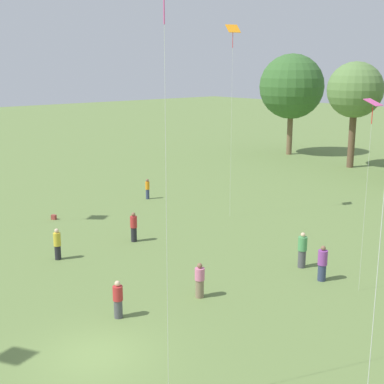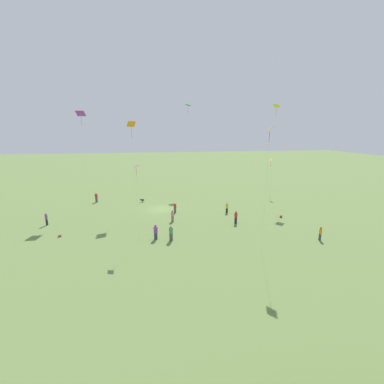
{
  "view_description": "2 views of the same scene",
  "coord_description": "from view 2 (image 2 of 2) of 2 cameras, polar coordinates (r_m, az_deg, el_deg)",
  "views": [
    {
      "loc": [
        15.59,
        -8.95,
        10.33
      ],
      "look_at": [
        -4.49,
        8.65,
        4.0
      ],
      "focal_mm": 50.0,
      "sensor_mm": 36.0,
      "label": 1
    },
    {
      "loc": [
        1.67,
        40.73,
        12.41
      ],
      "look_at": [
        -4.22,
        5.16,
        3.92
      ],
      "focal_mm": 24.0,
      "sensor_mm": 36.0,
      "label": 2
    }
  ],
  "objects": [
    {
      "name": "person_8",
      "position": [
        30.87,
        -8.08,
        -8.81
      ],
      "size": [
        0.66,
        0.66,
        1.8
      ],
      "rotation": [
        0.0,
        0.0,
        5.44
      ],
      "color": "#333D5B",
      "rests_on": "ground_plane"
    },
    {
      "name": "person_7",
      "position": [
        36.48,
        -4.35,
        -5.34
      ],
      "size": [
        0.46,
        0.46,
        1.65
      ],
      "rotation": [
        0.0,
        0.0,
        4.69
      ],
      "color": "#847056",
      "rests_on": "ground_plane"
    },
    {
      "name": "kite_7",
      "position": [
        52.85,
        17.1,
        6.55
      ],
      "size": [
        0.63,
        0.78,
        7.33
      ],
      "rotation": [
        0.0,
        0.0,
        0.9
      ],
      "color": "yellow",
      "rests_on": "ground_plane"
    },
    {
      "name": "kite_6",
      "position": [
        28.65,
        -12.31,
        4.75
      ],
      "size": [
        0.69,
        0.74,
        8.93
      ],
      "rotation": [
        0.0,
        0.0,
        0.88
      ],
      "color": "#E54C99",
      "rests_on": "ground_plane"
    },
    {
      "name": "person_5",
      "position": [
        40.27,
        -3.8,
        -3.52
      ],
      "size": [
        0.42,
        0.42,
        1.65
      ],
      "rotation": [
        0.0,
        0.0,
        1.57
      ],
      "color": "#4C4C51",
      "rests_on": "ground_plane"
    },
    {
      "name": "kite_4",
      "position": [
        43.6,
        -23.47,
        15.16
      ],
      "size": [
        1.35,
        1.17,
        15.45
      ],
      "rotation": [
        0.0,
        0.0,
        5.42
      ],
      "color": "purple",
      "rests_on": "ground_plane"
    },
    {
      "name": "picnic_bag_0",
      "position": [
        35.33,
        -27.33,
        -8.67
      ],
      "size": [
        0.41,
        0.38,
        0.22
      ],
      "rotation": [
        0.0,
        0.0,
        0.6
      ],
      "color": "#933833",
      "rests_on": "ground_plane"
    },
    {
      "name": "kite_8",
      "position": [
        40.73,
        -13.33,
        13.88
      ],
      "size": [
        1.38,
        1.21,
        13.93
      ],
      "rotation": [
        0.0,
        0.0,
        5.82
      ],
      "color": "orange",
      "rests_on": "ground_plane"
    },
    {
      "name": "ground_plane",
      "position": [
        42.61,
        -6.76,
        -3.77
      ],
      "size": [
        240.0,
        240.0,
        0.0
      ],
      "primitive_type": "plane",
      "color": "olive"
    },
    {
      "name": "kite_5",
      "position": [
        26.48,
        16.81,
        11.94
      ],
      "size": [
        0.93,
        1.03,
        12.95
      ],
      "rotation": [
        0.0,
        0.0,
        0.41
      ],
      "color": "orange",
      "rests_on": "ground_plane"
    },
    {
      "name": "person_2",
      "position": [
        33.82,
        26.62,
        -8.24
      ],
      "size": [
        0.4,
        0.4,
        1.63
      ],
      "rotation": [
        0.0,
        0.0,
        1.85
      ],
      "color": "#333D5B",
      "rests_on": "ground_plane"
    },
    {
      "name": "person_3",
      "position": [
        40.48,
        7.76,
        -3.43
      ],
      "size": [
        0.49,
        0.49,
        1.75
      ],
      "rotation": [
        0.0,
        0.0,
        4.99
      ],
      "color": "#232328",
      "rests_on": "ground_plane"
    },
    {
      "name": "person_0",
      "position": [
        30.28,
        -4.69,
        -9.06
      ],
      "size": [
        0.49,
        0.49,
        1.91
      ],
      "rotation": [
        0.0,
        0.0,
        4.76
      ],
      "color": "#4C4C51",
      "rests_on": "ground_plane"
    },
    {
      "name": "person_1",
      "position": [
        40.15,
        -29.64,
        -5.2
      ],
      "size": [
        0.39,
        0.39,
        1.76
      ],
      "rotation": [
        0.0,
        0.0,
        1.35
      ],
      "color": "#232328",
      "rests_on": "ground_plane"
    },
    {
      "name": "dog_0",
      "position": [
        47.25,
        -11.03,
        -1.75
      ],
      "size": [
        0.72,
        0.37,
        0.56
      ],
      "rotation": [
        0.0,
        0.0,
        4.57
      ],
      "color": "black",
      "rests_on": "ground_plane"
    },
    {
      "name": "kite_3",
      "position": [
        48.69,
        18.23,
        16.88
      ],
      "size": [
        1.41,
        1.43,
        16.96
      ],
      "rotation": [
        0.0,
        0.0,
        4.58
      ],
      "color": "yellow",
      "rests_on": "ground_plane"
    },
    {
      "name": "person_4",
      "position": [
        35.97,
        9.72,
        -5.61
      ],
      "size": [
        0.57,
        0.57,
        1.81
      ],
      "rotation": [
        0.0,
        0.0,
        1.05
      ],
      "color": "#232328",
      "rests_on": "ground_plane"
    },
    {
      "name": "kite_0",
      "position": [
        56.91,
        -0.91,
        17.99
      ],
      "size": [
        1.34,
        1.37,
        18.03
      ],
      "rotation": [
        0.0,
        0.0,
        4.26
      ],
      "color": "green",
      "rests_on": "ground_plane"
    },
    {
      "name": "person_6",
      "position": [
        49.26,
        -20.49,
        -1.17
      ],
      "size": [
        0.64,
        0.64,
        1.76
      ],
      "rotation": [
        0.0,
        0.0,
        5.81
      ],
      "color": "#4C4C51",
      "rests_on": "ground_plane"
    },
    {
      "name": "picnic_bag_1",
      "position": [
        40.42,
        19.17,
        -5.14
      ],
      "size": [
        0.39,
        0.34,
        0.33
      ],
      "rotation": [
        0.0,
        0.0,
        0.44
      ],
      "color": "#933833",
      "rests_on": "ground_plane"
    }
  ]
}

